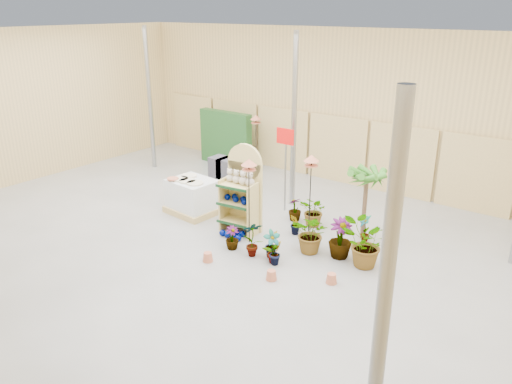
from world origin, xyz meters
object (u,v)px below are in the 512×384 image
Objects in this scene: display_shelf at (243,192)px; potted_plant_2 at (312,234)px; pallet_stack at (193,196)px; bird_table_front at (249,165)px.

display_shelf is 1.97m from potted_plant_2.
pallet_stack is at bearing 179.01° from potted_plant_2.
potted_plant_2 is at bearing 17.54° from bird_table_front.
display_shelf is 1.59× the size of pallet_stack.
display_shelf reaches higher than potted_plant_2.
bird_table_front reaches higher than potted_plant_2.
pallet_stack is 0.67× the size of bird_table_front.
bird_table_front is at bearing -162.46° from potted_plant_2.
display_shelf reaches higher than bird_table_front.
display_shelf is 1.07× the size of bird_table_front.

